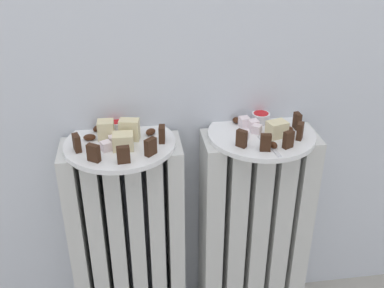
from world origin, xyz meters
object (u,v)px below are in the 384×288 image
object	(u,v)px
jam_bowl_right	(261,117)
plate_left	(120,144)
radiator_left	(129,244)
plate_right	(261,134)
jam_bowl_left	(115,125)
fork	(269,144)
radiator_right	(253,233)

from	to	relation	value
jam_bowl_right	plate_left	bearing A→B (deg)	-171.06
radiator_left	plate_right	world-z (taller)	plate_right
plate_left	radiator_left	bearing A→B (deg)	180.00
radiator_left	jam_bowl_left	xyz separation A→B (m)	(-0.01, 0.06, 0.33)
radiator_left	plate_left	size ratio (longest dim) A/B	2.25
plate_left	fork	xyz separation A→B (m)	(0.35, -0.07, 0.01)
radiator_right	plate_right	distance (m)	0.31
plate_right	radiator_right	bearing A→B (deg)	0.00
plate_left	jam_bowl_right	bearing A→B (deg)	8.94
radiator_right	jam_bowl_left	xyz separation A→B (m)	(-0.36, 0.06, 0.33)
radiator_left	fork	size ratio (longest dim) A/B	5.62
radiator_right	plate_left	distance (m)	0.47
jam_bowl_left	jam_bowl_right	distance (m)	0.37
radiator_right	jam_bowl_left	distance (m)	0.49
plate_left	plate_right	xyz separation A→B (m)	(0.35, 0.00, 0.00)
radiator_left	jam_bowl_left	size ratio (longest dim) A/B	14.62
radiator_left	jam_bowl_left	bearing A→B (deg)	99.28
plate_right	jam_bowl_left	bearing A→B (deg)	169.79
radiator_right	plate_right	xyz separation A→B (m)	(0.00, 0.00, 0.31)
radiator_left	fork	distance (m)	0.48
jam_bowl_left	jam_bowl_right	bearing A→B (deg)	-1.19
radiator_right	fork	distance (m)	0.33
radiator_left	plate_right	bearing A→B (deg)	0.00
plate_right	jam_bowl_right	distance (m)	0.06
jam_bowl_right	radiator_right	bearing A→B (deg)	-103.05
radiator_left	fork	bearing A→B (deg)	-10.63
jam_bowl_left	jam_bowl_right	xyz separation A→B (m)	(0.37, -0.01, 0.00)
plate_right	fork	distance (m)	0.07
radiator_right	fork	world-z (taller)	fork
jam_bowl_left	fork	distance (m)	0.38
jam_bowl_left	radiator_right	bearing A→B (deg)	-10.21
radiator_right	fork	bearing A→B (deg)	-90.64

